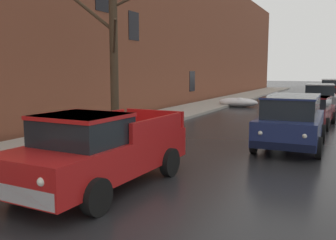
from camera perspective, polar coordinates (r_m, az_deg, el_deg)
The scene contains 10 objects.
left_sidewalk_slab at distance 19.97m, azimuth -2.35°, elevation 0.20°, with size 3.20×80.00×0.16m, color #A8A399.
brick_townhouse_facade at distance 21.09m, azimuth -7.66°, elevation 15.52°, with size 0.63×80.00×11.16m.
snow_bank_mid_block_left at distance 27.82m, azimuth 10.81°, elevation 2.71°, with size 2.94×1.36×0.70m.
bare_tree_second_along_sidewalk at distance 14.44m, azimuth -8.50°, elevation 12.27°, with size 3.69×2.85×7.23m.
pickup_truck_red_approaching_near_lane at distance 8.52m, azimuth -10.55°, elevation -4.60°, with size 2.29×4.98×1.76m.
suv_darkblue_parked_kerbside_close at distance 13.50m, azimuth 18.57°, elevation 0.11°, with size 2.21×4.72×1.82m.
sedan_maroon_parked_kerbside_mid at distance 19.22m, azimuth 21.43°, elevation 1.40°, with size 2.08×4.34×1.42m.
suv_grey_parked_far_down_block at distance 25.60m, azimuth 22.40°, elevation 3.32°, with size 2.32×4.65×1.82m.
sedan_red_queued_behind_truck at distance 32.23m, azimuth 23.76°, elevation 3.60°, with size 2.02×4.11×1.42m.
suv_white_at_far_intersection at distance 40.10m, azimuth 23.82°, elevation 4.61°, with size 2.34×4.63×1.82m.
Camera 1 is at (3.31, 0.58, 2.67)m, focal length 39.38 mm.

